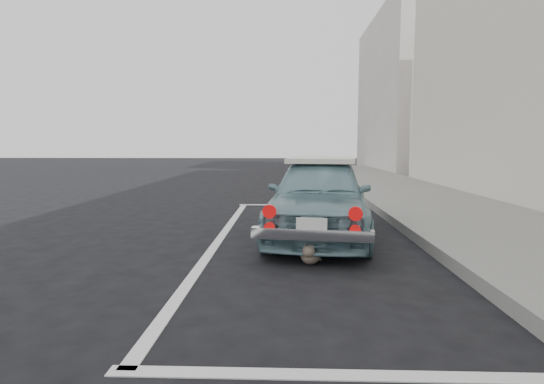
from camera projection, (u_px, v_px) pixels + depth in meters
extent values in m
plane|color=black|center=(279.00, 336.00, 2.97)|extent=(80.00, 80.00, 0.00)
cube|color=white|center=(486.00, 4.00, 9.84)|extent=(0.10, 2.00, 1.60)
cube|color=orange|center=(447.00, 31.00, 12.23)|extent=(0.10, 2.00, 1.60)
cube|color=beige|center=(408.00, 94.00, 22.17)|extent=(3.50, 10.00, 8.00)
cube|color=silver|center=(363.00, 376.00, 2.46)|extent=(3.00, 0.12, 0.01)
cube|color=silver|center=(307.00, 205.00, 9.41)|extent=(3.00, 0.12, 0.01)
cube|color=silver|center=(219.00, 240.00, 5.98)|extent=(0.12, 7.00, 0.01)
imported|color=#7098A2|center=(320.00, 196.00, 6.17)|extent=(1.82, 3.59, 1.17)
cube|color=silver|center=(322.00, 160.00, 6.45)|extent=(1.13, 1.42, 0.07)
cube|color=silver|center=(312.00, 234.00, 4.55)|extent=(1.32, 0.29, 0.12)
cube|color=white|center=(312.00, 226.00, 4.50)|extent=(0.33, 0.06, 0.17)
cylinder|color=red|center=(269.00, 211.00, 4.57)|extent=(0.15, 0.06, 0.15)
cylinder|color=red|center=(356.00, 214.00, 4.42)|extent=(0.15, 0.06, 0.15)
cylinder|color=red|center=(269.00, 228.00, 4.59)|extent=(0.12, 0.06, 0.12)
cylinder|color=red|center=(355.00, 231.00, 4.44)|extent=(0.12, 0.06, 0.12)
ellipsoid|color=#77675A|center=(311.00, 253.00, 4.77)|extent=(0.30, 0.40, 0.22)
sphere|color=#77675A|center=(309.00, 250.00, 4.61)|extent=(0.14, 0.14, 0.14)
cone|color=#77675A|center=(305.00, 244.00, 4.61)|extent=(0.05, 0.05, 0.05)
cone|color=#77675A|center=(312.00, 244.00, 4.60)|extent=(0.05, 0.05, 0.05)
cylinder|color=#77675A|center=(318.00, 256.00, 4.94)|extent=(0.08, 0.24, 0.03)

